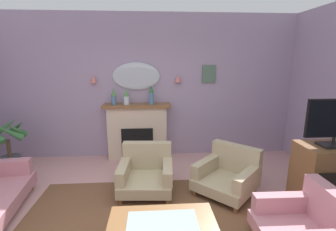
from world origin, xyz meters
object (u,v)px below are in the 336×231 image
at_px(fireplace, 137,132).
at_px(wall_mirror, 136,76).
at_px(framed_picture, 209,74).
at_px(potted_plant_corner_palm, 8,145).
at_px(mantel_vase_centre, 126,97).
at_px(armchair_near_fireplace, 228,174).
at_px(wall_sconce_right, 178,79).
at_px(mantel_vase_left, 151,95).
at_px(mantel_vase_right, 114,96).
at_px(tv_cabinet, 327,176).
at_px(coffee_table, 162,226).
at_px(armchair_in_corner, 146,172).
at_px(armchair_beside_couch, 307,226).
at_px(wall_sconce_left, 93,79).

bearing_deg(fireplace, wall_mirror, 90.00).
xyz_separation_m(framed_picture, potted_plant_corner_palm, (-3.81, -0.68, -1.21)).
bearing_deg(mantel_vase_centre, wall_mirror, 40.36).
distance_m(fireplace, wall_mirror, 1.15).
relative_size(framed_picture, armchair_near_fireplace, 0.31).
height_order(wall_sconce_right, armchair_near_fireplace, wall_sconce_right).
bearing_deg(fireplace, wall_sconce_right, 6.16).
bearing_deg(mantel_vase_left, mantel_vase_centre, 180.00).
height_order(mantel_vase_centre, armchair_near_fireplace, mantel_vase_centre).
height_order(fireplace, wall_mirror, wall_mirror).
bearing_deg(mantel_vase_right, tv_cabinet, -30.86).
xyz_separation_m(fireplace, mantel_vase_centre, (-0.20, -0.03, 0.74)).
bearing_deg(mantel_vase_left, fireplace, 174.61).
bearing_deg(framed_picture, mantel_vase_right, -174.73).
distance_m(mantel_vase_left, wall_mirror, 0.50).
bearing_deg(coffee_table, mantel_vase_right, 107.13).
bearing_deg(armchair_in_corner, armchair_beside_couch, -39.37).
bearing_deg(mantel_vase_centre, coffee_table, -77.79).
xyz_separation_m(coffee_table, potted_plant_corner_palm, (-2.70, 2.22, 0.15)).
relative_size(fireplace, mantel_vase_centre, 4.19).
bearing_deg(coffee_table, mantel_vase_centre, 102.21).
relative_size(wall_mirror, armchair_in_corner, 1.10).
bearing_deg(framed_picture, wall_mirror, -179.62).
distance_m(mantel_vase_right, armchair_near_fireplace, 2.63).
height_order(fireplace, mantel_vase_left, mantel_vase_left).
bearing_deg(mantel_vase_left, wall_sconce_right, 12.31).
relative_size(fireplace, armchair_near_fireplace, 1.19).
height_order(wall_mirror, wall_sconce_left, wall_mirror).
bearing_deg(mantel_vase_right, coffee_table, -72.87).
height_order(mantel_vase_centre, potted_plant_corner_palm, mantel_vase_centre).
xyz_separation_m(wall_mirror, potted_plant_corner_palm, (-2.31, -0.67, -1.17)).
height_order(coffee_table, armchair_beside_couch, armchair_beside_couch).
bearing_deg(potted_plant_corner_palm, mantel_vase_right, 15.17).
relative_size(wall_sconce_right, potted_plant_corner_palm, 0.13).
xyz_separation_m(armchair_beside_couch, tv_cabinet, (0.80, 0.82, 0.15)).
xyz_separation_m(mantel_vase_right, armchair_in_corner, (0.65, -1.30, -1.03)).
bearing_deg(potted_plant_corner_palm, wall_sconce_left, 23.18).
bearing_deg(mantel_vase_centre, wall_sconce_left, 169.54).
xyz_separation_m(framed_picture, armchair_in_corner, (-1.30, -1.48, -1.44)).
relative_size(wall_sconce_left, armchair_near_fireplace, 0.12).
xyz_separation_m(mantel_vase_centre, mantel_vase_left, (0.50, -0.00, 0.03)).
xyz_separation_m(mantel_vase_left, wall_sconce_left, (-1.15, 0.12, 0.32)).
bearing_deg(armchair_in_corner, wall_mirror, 97.80).
distance_m(wall_sconce_left, armchair_in_corner, 2.22).
bearing_deg(mantel_vase_left, coffee_table, -88.10).
xyz_separation_m(armchair_in_corner, armchair_beside_couch, (1.74, -1.43, 0.00)).
xyz_separation_m(wall_mirror, wall_sconce_right, (0.85, -0.05, -0.05)).
bearing_deg(wall_sconce_left, wall_sconce_right, 0.00).
distance_m(armchair_in_corner, armchair_beside_couch, 2.25).
relative_size(framed_picture, tv_cabinet, 0.40).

